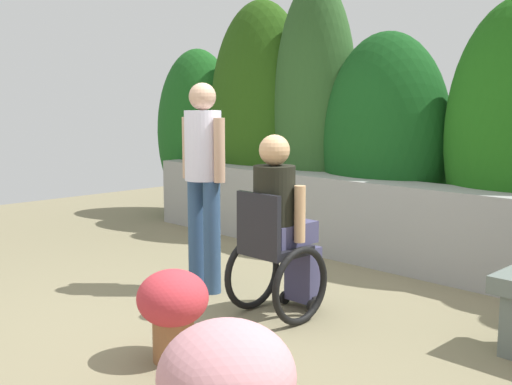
{
  "coord_description": "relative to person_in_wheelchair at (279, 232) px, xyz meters",
  "views": [
    {
      "loc": [
        3.28,
        -2.93,
        1.54
      ],
      "look_at": [
        -0.11,
        0.42,
        0.85
      ],
      "focal_mm": 42.98,
      "sensor_mm": 36.0,
      "label": 1
    }
  ],
  "objects": [
    {
      "name": "stone_retaining_wall",
      "position": [
        -0.31,
        1.77,
        -0.22
      ],
      "size": [
        6.43,
        0.45,
        0.81
      ],
      "primitive_type": "cube",
      "color": "gray",
      "rests_on": "ground"
    },
    {
      "name": "person_standing_companion",
      "position": [
        -0.85,
        0.0,
        0.37
      ],
      "size": [
        0.49,
        0.3,
        1.71
      ],
      "rotation": [
        0.0,
        0.0,
        -0.3
      ],
      "color": "#304D73",
      "rests_on": "ground"
    },
    {
      "name": "flower_pot_purple_near",
      "position": [
        0.1,
        -1.04,
        -0.29
      ],
      "size": [
        0.43,
        0.43,
        0.56
      ],
      "color": "brown",
      "rests_on": "ground"
    },
    {
      "name": "hedge_backdrop",
      "position": [
        -0.73,
        2.29,
        0.67
      ],
      "size": [
        7.55,
        1.06,
        2.94
      ],
      "color": "#185219",
      "rests_on": "ground"
    },
    {
      "name": "person_in_wheelchair",
      "position": [
        0.0,
        0.0,
        0.0
      ],
      "size": [
        0.53,
        0.66,
        1.33
      ],
      "rotation": [
        0.0,
        0.0,
        -0.06
      ],
      "color": "black",
      "rests_on": "ground"
    },
    {
      "name": "ground_plane",
      "position": [
        -0.31,
        -0.24,
        -0.62
      ],
      "size": [
        12.16,
        12.16,
        0.0
      ],
      "primitive_type": "plane",
      "color": "#7B7254"
    }
  ]
}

